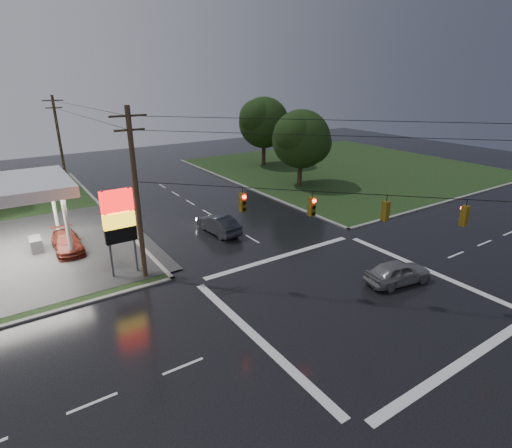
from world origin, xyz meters
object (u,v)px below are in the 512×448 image
tree_ne_near (302,139)px  car_north (218,224)px  utility_pole_n (59,140)px  utility_pole_nw (137,194)px  tree_ne_far (265,123)px  car_crossing (398,272)px  pylon_sign (119,219)px  car_pump (67,242)px

tree_ne_near → car_north: (-15.77, -8.24, -4.78)m
utility_pole_n → utility_pole_nw: bearing=-90.0°
tree_ne_far → utility_pole_nw: bearing=-137.4°
car_crossing → pylon_sign: bearing=62.6°
utility_pole_n → car_crossing: size_ratio=2.36×
pylon_sign → car_crossing: bearing=-37.1°
car_crossing → car_pump: bearing=54.1°
car_pump → tree_ne_far: bearing=30.8°
tree_ne_far → pylon_sign: bearing=-139.6°
car_pump → utility_pole_n: bearing=81.8°
utility_pole_nw → car_crossing: size_ratio=2.48×
utility_pole_n → tree_ne_far: utility_pole_n is taller
tree_ne_near → car_crossing: 25.06m
utility_pole_nw → utility_pole_n: bearing=90.0°
tree_ne_far → tree_ne_near: bearing=-104.1°
tree_ne_near → car_pump: (-27.14, -5.16, -4.87)m
tree_ne_far → utility_pole_n: bearing=171.5°
pylon_sign → car_north: size_ratio=1.26×
car_north → car_crossing: 15.06m
car_crossing → car_pump: car_crossing is taller
utility_pole_n → car_pump: 21.98m
utility_pole_n → tree_ne_far: size_ratio=1.07×
pylon_sign → tree_ne_near: 27.23m
utility_pole_nw → tree_ne_far: (26.65, 24.49, 0.46)m
tree_ne_near → car_pump: tree_ne_near is taller
utility_pole_nw → car_pump: 9.56m
tree_ne_far → car_pump: size_ratio=2.06×
car_pump → tree_ne_near: bearing=11.9°
tree_ne_far → car_north: (-18.78, -20.24, -5.40)m
tree_ne_far → car_crossing: (-13.38, -34.30, -5.42)m
tree_ne_near → tree_ne_far: bearing=75.9°
car_crossing → car_pump: (-16.77, 17.15, -0.07)m
car_pump → pylon_sign: bearing=-67.3°
utility_pole_n → car_north: utility_pole_n is taller
pylon_sign → utility_pole_n: size_ratio=0.57×
tree_ne_far → car_pump: (-30.15, -17.16, -5.49)m
utility_pole_nw → tree_ne_far: size_ratio=1.12×
utility_pole_n → tree_ne_far: bearing=-8.5°
utility_pole_nw → tree_ne_near: size_ratio=1.22×
utility_pole_nw → car_north: bearing=28.4°
car_north → pylon_sign: bearing=15.5°
pylon_sign → car_north: 9.98m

